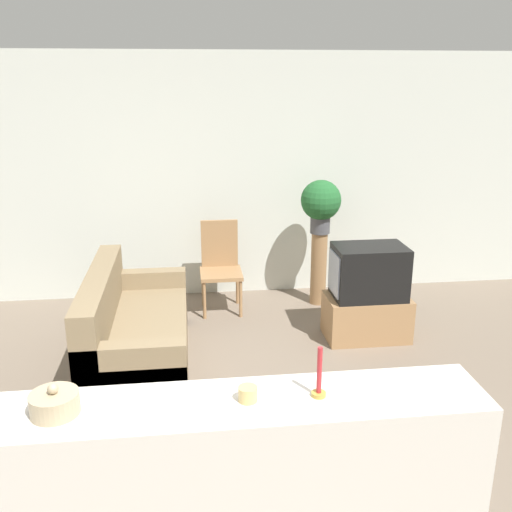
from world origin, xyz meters
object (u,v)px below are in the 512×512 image
(couch, at_px, (133,333))
(decorative_bowl, at_px, (55,403))
(wooden_chair, at_px, (220,263))
(television, at_px, (368,272))
(potted_plant, at_px, (321,202))

(couch, height_order, decorative_bowl, decorative_bowl)
(wooden_chair, xyz_separation_m, decorative_bowl, (-0.95, -3.50, 0.52))
(couch, relative_size, decorative_bowl, 8.15)
(wooden_chair, bearing_deg, decorative_bowl, -105.15)
(television, relative_size, potted_plant, 1.18)
(wooden_chair, distance_m, decorative_bowl, 3.66)
(potted_plant, xyz_separation_m, decorative_bowl, (-2.03, -3.51, -0.11))
(potted_plant, relative_size, decorative_bowl, 2.61)
(television, height_order, decorative_bowl, decorative_bowl)
(wooden_chair, height_order, decorative_bowl, decorative_bowl)
(couch, bearing_deg, television, 7.20)
(couch, height_order, potted_plant, potted_plant)
(decorative_bowl, bearing_deg, couch, 87.29)
(couch, distance_m, wooden_chair, 1.47)
(television, xyz_separation_m, potted_plant, (-0.26, 0.92, 0.48))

